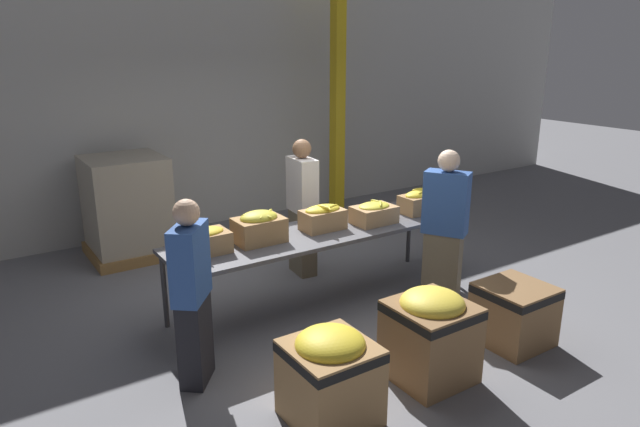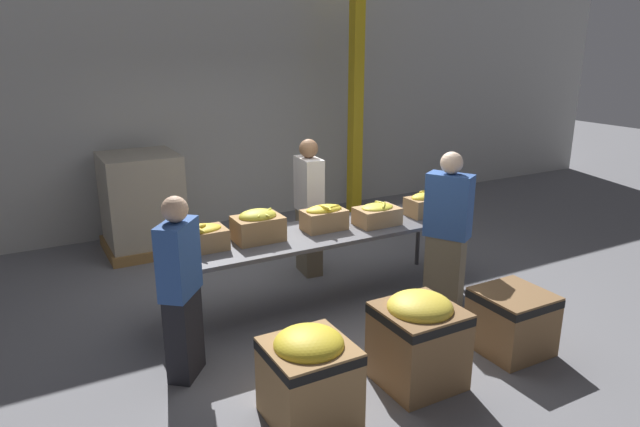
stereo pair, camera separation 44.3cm
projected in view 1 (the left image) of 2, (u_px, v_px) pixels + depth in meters
name	position (u px, v px, depth m)	size (l,w,h in m)	color
ground_plane	(321.00, 301.00, 6.09)	(30.00, 30.00, 0.00)	slate
wall_back	(194.00, 90.00, 8.11)	(16.00, 0.08, 4.00)	#B7B7B2
sorting_table	(321.00, 235.00, 5.87)	(3.23, 0.84, 0.80)	#4C4C51
banana_box_0	(202.00, 241.00, 5.20)	(0.48, 0.34, 0.26)	#A37A4C
banana_box_1	(259.00, 227.00, 5.48)	(0.47, 0.33, 0.31)	#A37A4C
banana_box_2	(323.00, 217.00, 5.86)	(0.44, 0.32, 0.28)	tan
banana_box_3	(374.00, 213.00, 6.07)	(0.45, 0.31, 0.24)	tan
banana_box_4	(421.00, 201.00, 6.46)	(0.50, 0.28, 0.28)	#A37A4C
volunteer_0	(192.00, 295.00, 4.45)	(0.42, 0.45, 1.54)	black
volunteer_1	(444.00, 230.00, 5.83)	(0.41, 0.49, 1.64)	#6B604C
volunteer_2	(302.00, 208.00, 6.63)	(0.26, 0.45, 1.61)	#6B604C
donation_bin_0	(330.00, 373.00, 4.09)	(0.60, 0.60, 0.72)	#A37A4C
donation_bin_1	(430.00, 332.00, 4.60)	(0.62, 0.62, 0.77)	olive
donation_bin_2	(514.00, 312.00, 5.19)	(0.59, 0.59, 0.56)	olive
support_pillar	(338.00, 87.00, 8.65)	(0.18, 0.18, 4.00)	gold
pallet_stack_0	(127.00, 208.00, 7.24)	(1.02, 1.02, 1.29)	olive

